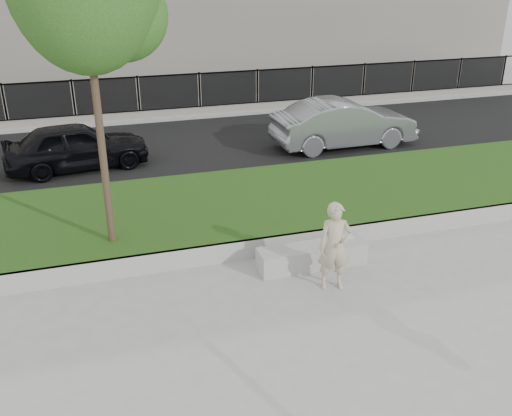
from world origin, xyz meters
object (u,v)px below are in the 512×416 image
object	(u,v)px
man	(335,247)
car_dark	(77,146)
car_silver	(344,123)
stone_bench	(312,256)
book	(347,237)

from	to	relation	value
man	car_dark	world-z (taller)	man
car_dark	car_silver	size ratio (longest dim) A/B	0.87
car_dark	stone_bench	bearing A→B (deg)	-157.57
car_silver	car_dark	bearing A→B (deg)	86.48
stone_bench	car_silver	distance (m)	7.61
car_dark	car_silver	world-z (taller)	car_silver
car_silver	stone_bench	bearing A→B (deg)	148.98
stone_bench	car_dark	world-z (taller)	car_dark
stone_bench	car_silver	size ratio (longest dim) A/B	0.47
book	car_silver	world-z (taller)	car_silver
book	car_silver	xyz separation A→B (m)	(2.96, 6.47, 0.33)
car_dark	book	bearing A→B (deg)	-152.46
man	book	world-z (taller)	man
car_dark	car_silver	xyz separation A→B (m)	(7.82, -0.27, 0.07)
man	car_dark	xyz separation A→B (m)	(-4.15, 7.68, -0.11)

